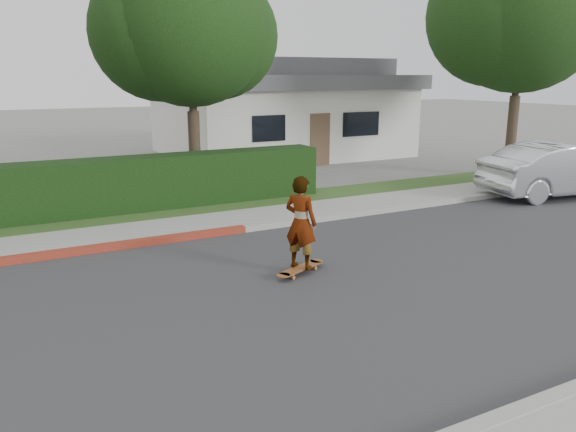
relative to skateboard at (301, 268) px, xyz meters
name	(u,v)px	position (x,y,z in m)	size (l,w,h in m)	color
ground	(287,299)	(-0.78, -0.97, -0.11)	(120.00, 120.00, 0.00)	slate
road	(287,299)	(-0.78, -0.97, -0.10)	(60.00, 8.00, 0.01)	#2D2D30
curb_near	(475,431)	(-0.78, -5.07, -0.03)	(60.00, 0.20, 0.15)	#9E9E99
curb_far	(203,234)	(-0.78, 3.13, -0.03)	(60.00, 0.20, 0.15)	#9E9E99
sidewalk_far	(191,226)	(-0.78, 4.03, -0.05)	(60.00, 1.60, 0.12)	gray
planting_strip	(172,212)	(-0.78, 5.63, -0.06)	(60.00, 1.60, 0.10)	#2D4C1E
hedge	(45,193)	(-3.78, 6.23, 0.64)	(15.00, 1.00, 1.50)	black
tree_center	(187,29)	(0.70, 8.22, 4.80)	(5.66, 4.84, 7.44)	#33261C
tree_right	(518,14)	(11.70, 5.72, 5.52)	(6.32, 5.60, 8.56)	#33261C
house	(280,108)	(7.21, 15.03, 1.99)	(10.60, 8.60, 4.30)	beige
skateboard	(301,268)	(0.00, 0.00, 0.00)	(1.24, 0.71, 0.12)	#BC6F33
skateboarder	(301,223)	(0.00, 0.00, 0.88)	(0.63, 0.41, 1.72)	white
car_silver	(561,170)	(10.27, 2.34, 0.70)	(1.72, 4.93, 1.62)	silver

